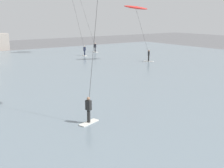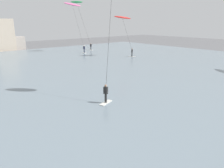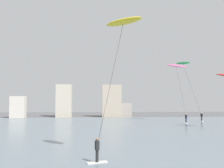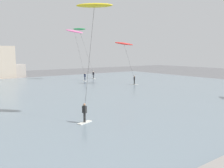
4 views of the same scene
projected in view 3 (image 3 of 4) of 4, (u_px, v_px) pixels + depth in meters
The scene contains 5 objects.
water_bay at pixel (94, 133), 31.89m from camera, with size 84.00×52.00×0.10m, color slate.
far_shore_buildings at pixel (81, 103), 59.58m from camera, with size 26.87×5.10×7.55m.
kitesurfer_pink at pixel (177, 69), 47.58m from camera, with size 3.68×5.31×10.92m.
kitesurfer_green at pixel (185, 70), 48.45m from camera, with size 4.80×2.52×11.14m.
kitesurfer_yellow at pixel (121, 32), 18.89m from camera, with size 4.14×3.32×10.10m.
Camera 3 is at (0.14, -2.24, 4.35)m, focal length 41.59 mm.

